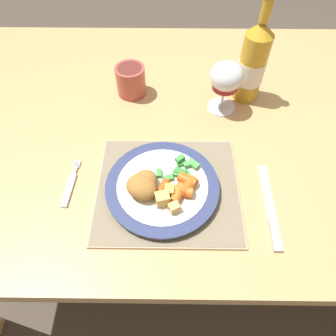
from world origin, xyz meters
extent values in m
plane|color=#4C4238|center=(0.00, 0.00, 0.00)|extent=(6.00, 6.00, 0.00)
cube|color=tan|center=(0.00, 0.00, 0.72)|extent=(1.48, 0.91, 0.04)
cube|color=tan|center=(-0.68, 0.40, 0.35)|extent=(0.06, 0.06, 0.70)
cube|color=tan|center=(0.68, 0.40, 0.35)|extent=(0.06, 0.06, 0.70)
cube|color=tan|center=(-0.01, -0.23, 0.74)|extent=(0.32, 0.28, 0.01)
cube|color=#807259|center=(-0.01, -0.23, 0.75)|extent=(0.31, 0.27, 0.00)
cylinder|color=silver|center=(-0.03, -0.23, 0.75)|extent=(0.20, 0.20, 0.01)
cylinder|color=navy|center=(-0.03, -0.23, 0.76)|extent=(0.25, 0.25, 0.01)
cylinder|color=silver|center=(-0.03, -0.23, 0.77)|extent=(0.20, 0.20, 0.00)
ellipsoid|color=#A87033|center=(-0.06, -0.23, 0.78)|extent=(0.07, 0.08, 0.03)
ellipsoid|color=#A87033|center=(-0.07, -0.25, 0.79)|extent=(0.09, 0.08, 0.04)
cube|color=green|center=(-0.01, -0.22, 0.77)|extent=(0.03, 0.02, 0.01)
cube|color=#4CA84C|center=(0.04, -0.18, 0.77)|extent=(0.03, 0.03, 0.01)
cube|color=#338438|center=(0.01, -0.20, 0.77)|extent=(0.03, 0.02, 0.01)
cube|color=green|center=(0.01, -0.17, 0.78)|extent=(0.02, 0.02, 0.01)
cube|color=green|center=(-0.03, -0.20, 0.77)|extent=(0.01, 0.02, 0.01)
cube|color=#4CA84C|center=(0.01, -0.21, 0.77)|extent=(0.03, 0.02, 0.01)
cube|color=#4CA84C|center=(0.02, -0.18, 0.77)|extent=(0.02, 0.02, 0.01)
cube|color=#4CA84C|center=(0.03, -0.18, 0.77)|extent=(0.02, 0.02, 0.01)
cube|color=green|center=(0.03, -0.21, 0.77)|extent=(0.02, 0.02, 0.01)
cylinder|color=orange|center=(0.01, -0.26, 0.78)|extent=(0.04, 0.05, 0.02)
cylinder|color=orange|center=(0.02, -0.25, 0.78)|extent=(0.04, 0.03, 0.02)
cylinder|color=orange|center=(0.03, -0.23, 0.78)|extent=(0.05, 0.04, 0.02)
cylinder|color=#CC5119|center=(-0.03, -0.25, 0.77)|extent=(0.04, 0.05, 0.02)
cylinder|color=orange|center=(0.03, -0.24, 0.78)|extent=(0.05, 0.05, 0.02)
cylinder|color=#CC5119|center=(0.00, -0.28, 0.77)|extent=(0.03, 0.04, 0.02)
cube|color=silver|center=(-0.23, -0.23, 0.74)|extent=(0.02, 0.09, 0.01)
cube|color=silver|center=(-0.23, -0.18, 0.74)|extent=(0.01, 0.02, 0.01)
cube|color=silver|center=(-0.22, -0.16, 0.74)|extent=(0.00, 0.02, 0.00)
cube|color=silver|center=(-0.23, -0.16, 0.74)|extent=(0.00, 0.02, 0.00)
cube|color=silver|center=(-0.23, -0.16, 0.74)|extent=(0.00, 0.02, 0.00)
cube|color=silver|center=(-0.24, -0.16, 0.74)|extent=(0.00, 0.02, 0.00)
cube|color=silver|center=(0.21, -0.23, 0.74)|extent=(0.02, 0.14, 0.00)
cube|color=#B2B2B7|center=(0.20, -0.33, 0.74)|extent=(0.02, 0.07, 0.01)
cylinder|color=silver|center=(0.13, 0.04, 0.74)|extent=(0.08, 0.08, 0.00)
cylinder|color=silver|center=(0.13, 0.04, 0.78)|extent=(0.01, 0.01, 0.06)
ellipsoid|color=silver|center=(0.13, 0.04, 0.84)|extent=(0.09, 0.09, 0.07)
cylinder|color=maroon|center=(0.13, 0.04, 0.82)|extent=(0.07, 0.07, 0.03)
cylinder|color=gold|center=(0.20, 0.09, 0.83)|extent=(0.07, 0.07, 0.18)
cone|color=gold|center=(0.20, 0.09, 0.94)|extent=(0.07, 0.07, 0.03)
cylinder|color=gold|center=(0.20, 0.09, 0.98)|extent=(0.02, 0.02, 0.05)
cylinder|color=white|center=(0.20, 0.09, 0.82)|extent=(0.07, 0.07, 0.06)
cube|color=gold|center=(-0.01, -0.25, 0.78)|extent=(0.02, 0.02, 0.02)
cube|color=#DBB256|center=(-0.02, -0.27, 0.78)|extent=(0.03, 0.03, 0.03)
cube|color=#E5BC66|center=(0.00, -0.29, 0.78)|extent=(0.03, 0.03, 0.02)
cylinder|color=#B24C42|center=(-0.12, 0.10, 0.78)|extent=(0.08, 0.08, 0.08)
cylinder|color=maroon|center=(-0.12, 0.10, 0.82)|extent=(0.07, 0.07, 0.01)
camera|label=1|loc=(-0.01, -0.58, 1.31)|focal=32.00mm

